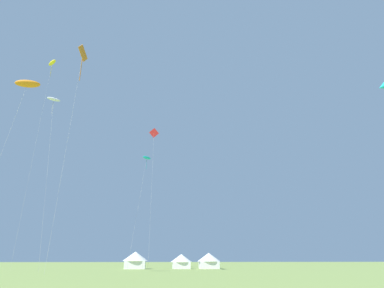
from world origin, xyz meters
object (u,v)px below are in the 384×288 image
(festival_tent_right, at_px, (135,259))
(festival_tent_center, at_px, (181,261))
(kite_orange_parafoil, at_px, (28,84))
(kite_red_diamond, at_px, (154,136))
(kite_cyan_parafoil, at_px, (147,158))
(kite_orange_diamond, at_px, (83,56))
(kite_yellow_parafoil, at_px, (52,63))
(kite_white_parafoil, at_px, (54,100))
(festival_tent_left, at_px, (209,260))

(festival_tent_right, height_order, festival_tent_center, festival_tent_right)
(kite_orange_parafoil, distance_m, kite_red_diamond, 30.25)
(kite_orange_parafoil, bearing_deg, festival_tent_right, 61.08)
(kite_cyan_parafoil, height_order, festival_tent_center, kite_cyan_parafoil)
(kite_orange_diamond, bearing_deg, kite_yellow_parafoil, 120.51)
(festival_tent_right, distance_m, festival_tent_center, 7.83)
(kite_white_parafoil, bearing_deg, kite_red_diamond, 46.21)
(kite_cyan_parafoil, bearing_deg, kite_orange_diamond, -115.25)
(festival_tent_left, bearing_deg, kite_red_diamond, 163.03)
(kite_cyan_parafoil, relative_size, festival_tent_center, 5.23)
(kite_orange_diamond, distance_m, festival_tent_right, 33.84)
(kite_red_diamond, bearing_deg, kite_orange_diamond, -112.22)
(kite_cyan_parafoil, xyz_separation_m, kite_red_diamond, (1.04, 5.35, 6.35))
(kite_orange_parafoil, xyz_separation_m, kite_yellow_parafoil, (-4.66, 19.46, 15.06))
(kite_orange_parafoil, height_order, festival_tent_right, kite_orange_parafoil)
(kite_yellow_parafoil, distance_m, festival_tent_right, 39.23)
(kite_orange_diamond, distance_m, kite_white_parafoil, 9.98)
(kite_orange_diamond, relative_size, festival_tent_left, 7.36)
(festival_tent_right, bearing_deg, kite_orange_diamond, -109.91)
(festival_tent_center, xyz_separation_m, festival_tent_left, (4.77, 0.00, 0.12))
(kite_yellow_parafoil, xyz_separation_m, kite_red_diamond, (19.56, 6.62, -11.41))
(kite_orange_parafoil, xyz_separation_m, festival_tent_left, (25.25, 22.92, -20.06))
(kite_red_diamond, relative_size, festival_tent_right, 6.28)
(kite_white_parafoil, bearing_deg, kite_cyan_parafoil, 36.51)
(kite_orange_diamond, bearing_deg, kite_orange_parafoil, -154.11)
(kite_white_parafoil, bearing_deg, kite_orange_diamond, -54.50)
(kite_orange_parafoil, xyz_separation_m, kite_red_diamond, (14.89, 26.08, 3.65))
(kite_yellow_parafoil, bearing_deg, festival_tent_left, 6.59)
(festival_tent_right, relative_size, festival_tent_left, 1.07)
(kite_cyan_parafoil, bearing_deg, festival_tent_right, 118.61)
(kite_red_diamond, distance_m, festival_tent_left, 26.07)
(kite_orange_diamond, distance_m, festival_tent_center, 36.51)
(kite_orange_parafoil, bearing_deg, kite_red_diamond, 60.27)
(kite_orange_diamond, xyz_separation_m, festival_tent_center, (15.19, 20.35, -26.23))
(kite_red_diamond, relative_size, festival_tent_center, 7.31)
(kite_cyan_parafoil, height_order, kite_red_diamond, kite_red_diamond)
(kite_cyan_parafoil, distance_m, festival_tent_right, 17.44)
(kite_cyan_parafoil, height_order, kite_white_parafoil, kite_white_parafoil)
(kite_yellow_parafoil, xyz_separation_m, festival_tent_left, (29.91, 3.46, -35.12))
(festival_tent_center, relative_size, festival_tent_left, 0.92)
(kite_red_diamond, xyz_separation_m, festival_tent_center, (5.59, -3.16, -23.83))
(kite_red_diamond, distance_m, festival_tent_right, 23.93)
(kite_yellow_parafoil, height_order, festival_tent_center, kite_yellow_parafoil)
(kite_red_diamond, xyz_separation_m, festival_tent_right, (-2.23, -3.16, -23.61))
(kite_white_parafoil, distance_m, festival_tent_right, 29.20)
(kite_cyan_parafoil, bearing_deg, kite_white_parafoil, -143.49)
(kite_yellow_parafoil, distance_m, festival_tent_center, 43.43)
(kite_cyan_parafoil, distance_m, kite_orange_diamond, 21.90)
(kite_white_parafoil, bearing_deg, festival_tent_left, 26.34)
(kite_white_parafoil, height_order, festival_tent_right, kite_white_parafoil)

